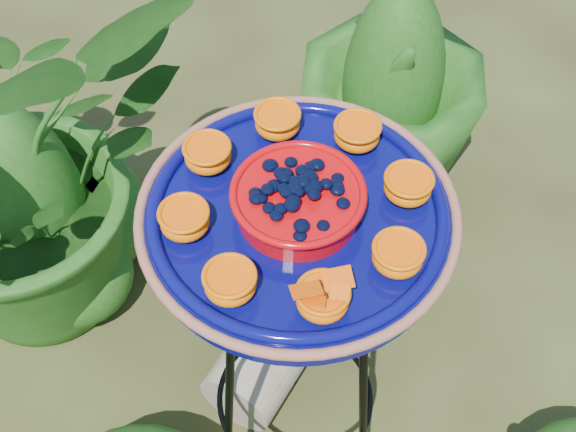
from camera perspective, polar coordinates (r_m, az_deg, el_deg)
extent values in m
plane|color=black|center=(2.11, -0.97, -14.78)|extent=(20.00, 20.00, 0.00)
torus|color=black|center=(1.26, 0.69, -1.23)|extent=(0.35, 0.35, 0.02)
torus|color=black|center=(1.79, 0.50, -12.71)|extent=(0.44, 0.44, 0.01)
cylinder|color=black|center=(1.74, 0.42, -6.18)|extent=(0.05, 0.09, 0.93)
cylinder|color=black|center=(1.63, -4.21, -13.16)|extent=(0.09, 0.03, 0.93)
cylinder|color=black|center=(1.64, 5.37, -13.01)|extent=(0.07, 0.08, 0.93)
cylinder|color=#070853|center=(1.24, 0.70, -0.31)|extent=(0.62, 0.62, 0.04)
torus|color=#955343|center=(1.22, 0.71, 0.23)|extent=(0.50, 0.50, 0.02)
torus|color=#070853|center=(1.22, 0.71, 0.35)|extent=(0.46, 0.46, 0.02)
cylinder|color=#BC070A|center=(1.20, 0.72, 0.97)|extent=(0.24, 0.24, 0.05)
torus|color=#BC070A|center=(1.18, 0.73, 1.66)|extent=(0.21, 0.21, 0.01)
ellipsoid|color=black|center=(1.18, 0.74, 1.86)|extent=(0.17, 0.17, 0.03)
ellipsoid|color=#EB5D02|center=(1.24, 8.51, 2.00)|extent=(0.07, 0.07, 0.04)
cylinder|color=#FF6205|center=(1.22, 8.61, 2.54)|extent=(0.07, 0.07, 0.01)
ellipsoid|color=#EB5D02|center=(1.30, 4.92, 5.74)|extent=(0.07, 0.07, 0.04)
cylinder|color=#FF6205|center=(1.29, 4.98, 6.30)|extent=(0.07, 0.07, 0.01)
ellipsoid|color=#EB5D02|center=(1.31, -0.75, 6.60)|extent=(0.07, 0.07, 0.04)
cylinder|color=#FF6205|center=(1.30, -0.76, 7.16)|extent=(0.07, 0.07, 0.01)
ellipsoid|color=#EB5D02|center=(1.27, -5.72, 4.22)|extent=(0.07, 0.07, 0.04)
cylinder|color=#FF6205|center=(1.26, -5.79, 4.78)|extent=(0.07, 0.07, 0.01)
ellipsoid|color=#EB5D02|center=(1.19, -7.35, -0.40)|extent=(0.07, 0.07, 0.04)
cylinder|color=#FF6205|center=(1.18, -7.44, 0.14)|extent=(0.07, 0.07, 0.01)
ellipsoid|color=#EB5D02|center=(1.13, -4.13, -4.86)|extent=(0.07, 0.07, 0.04)
cylinder|color=#FF6205|center=(1.11, -4.18, -4.35)|extent=(0.07, 0.07, 0.01)
ellipsoid|color=#EB5D02|center=(1.11, 2.47, -6.02)|extent=(0.07, 0.07, 0.04)
cylinder|color=#FF6205|center=(1.09, 2.50, -5.52)|extent=(0.07, 0.07, 0.01)
ellipsoid|color=#EB5D02|center=(1.16, 7.79, -2.92)|extent=(0.07, 0.07, 0.04)
cylinder|color=#FF6205|center=(1.14, 7.89, -2.40)|extent=(0.07, 0.07, 0.01)
cylinder|color=black|center=(1.08, 2.52, -5.22)|extent=(0.01, 0.03, 0.00)
cube|color=#FF4D05|center=(1.08, 1.30, -5.27)|extent=(0.05, 0.04, 0.01)
cube|color=#FF4D05|center=(1.09, 3.57, -4.47)|extent=(0.05, 0.04, 0.01)
cylinder|color=tan|center=(2.14, 0.29, -7.18)|extent=(0.58, 0.52, 0.20)
imported|color=#1E4913|center=(2.05, -19.01, 3.73)|extent=(1.10, 1.03, 0.99)
imported|color=#1E4913|center=(2.25, 7.80, 11.83)|extent=(0.78, 0.78, 0.99)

